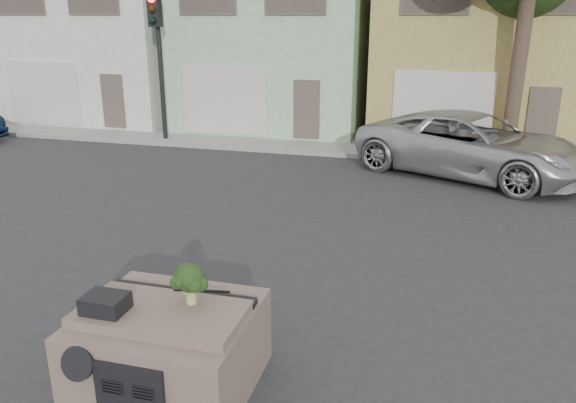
% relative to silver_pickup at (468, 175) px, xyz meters
% --- Properties ---
extents(ground_plane, '(120.00, 120.00, 0.00)m').
position_rel_silver_pickup_xyz_m(ground_plane, '(-3.82, -7.90, 0.00)').
color(ground_plane, '#303033').
rests_on(ground_plane, ground).
extents(sidewalk, '(40.00, 3.00, 0.15)m').
position_rel_silver_pickup_xyz_m(sidewalk, '(-3.82, 2.60, 0.07)').
color(sidewalk, gray).
rests_on(sidewalk, ground).
extents(townhouse_white, '(7.20, 8.20, 7.55)m').
position_rel_silver_pickup_xyz_m(townhouse_white, '(-14.82, 6.60, 3.77)').
color(townhouse_white, silver).
rests_on(townhouse_white, ground).
extents(townhouse_mint, '(7.20, 8.20, 7.55)m').
position_rel_silver_pickup_xyz_m(townhouse_mint, '(-7.32, 6.60, 3.77)').
color(townhouse_mint, '#A4D3A7').
rests_on(townhouse_mint, ground).
extents(townhouse_tan, '(7.20, 8.20, 7.55)m').
position_rel_silver_pickup_xyz_m(townhouse_tan, '(0.18, 6.60, 3.77)').
color(townhouse_tan, tan).
rests_on(townhouse_tan, ground).
extents(silver_pickup, '(6.96, 5.26, 1.76)m').
position_rel_silver_pickup_xyz_m(silver_pickup, '(0.00, 0.00, 0.00)').
color(silver_pickup, '#B6BABD').
rests_on(silver_pickup, ground).
extents(traffic_signal, '(0.40, 0.40, 5.10)m').
position_rel_silver_pickup_xyz_m(traffic_signal, '(-10.32, 1.60, 2.55)').
color(traffic_signal, black).
rests_on(traffic_signal, ground).
extents(tree_near, '(4.40, 4.00, 8.50)m').
position_rel_silver_pickup_xyz_m(tree_near, '(1.18, 1.90, 4.25)').
color(tree_near, '#1E3514').
rests_on(tree_near, ground).
extents(car_dashboard, '(2.00, 1.80, 1.12)m').
position_rel_silver_pickup_xyz_m(car_dashboard, '(-3.82, -10.90, 0.56)').
color(car_dashboard, '#755F53').
rests_on(car_dashboard, ground).
extents(instrument_hump, '(0.48, 0.38, 0.20)m').
position_rel_silver_pickup_xyz_m(instrument_hump, '(-4.40, -11.25, 1.22)').
color(instrument_hump, black).
rests_on(instrument_hump, car_dashboard).
extents(wiper_arm, '(0.69, 0.15, 0.02)m').
position_rel_silver_pickup_xyz_m(wiper_arm, '(-3.54, -10.52, 1.13)').
color(wiper_arm, black).
rests_on(wiper_arm, car_dashboard).
extents(broccoli, '(0.42, 0.42, 0.51)m').
position_rel_silver_pickup_xyz_m(broccoli, '(-3.54, -10.81, 1.37)').
color(broccoli, '#1C3112').
rests_on(broccoli, car_dashboard).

